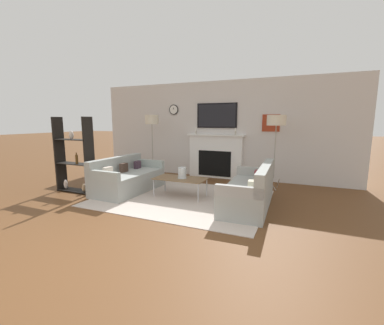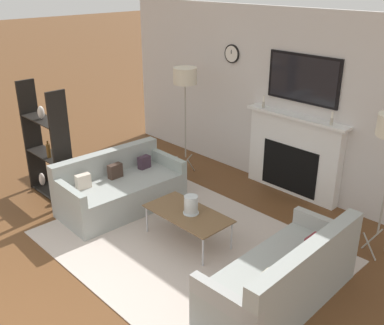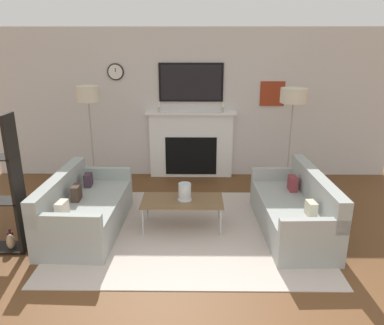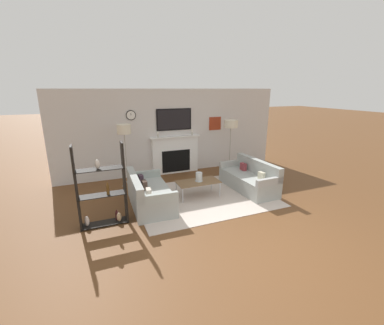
% 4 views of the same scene
% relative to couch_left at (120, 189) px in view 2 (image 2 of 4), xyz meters
% --- Properties ---
extents(fireplace_wall, '(7.40, 0.28, 2.70)m').
position_rel_couch_left_xyz_m(fireplace_wall, '(1.41, 2.28, 0.94)').
color(fireplace_wall, silver).
rests_on(fireplace_wall, ground_plane).
extents(area_rug, '(3.43, 2.64, 0.01)m').
position_rel_couch_left_xyz_m(area_rug, '(1.41, -0.00, -0.28)').
color(area_rug, '#C1B2A7').
rests_on(area_rug, ground_plane).
extents(couch_left, '(0.92, 1.75, 0.78)m').
position_rel_couch_left_xyz_m(couch_left, '(0.00, 0.00, 0.00)').
color(couch_left, '#9BA09C').
rests_on(couch_left, ground_plane).
extents(couch_right, '(0.83, 1.85, 0.81)m').
position_rel_couch_left_xyz_m(couch_right, '(2.82, 0.00, 0.01)').
color(couch_right, '#9BA09C').
rests_on(couch_right, ground_plane).
extents(coffee_table, '(1.10, 0.57, 0.40)m').
position_rel_couch_left_xyz_m(coffee_table, '(1.32, 0.09, 0.09)').
color(coffee_table, brown).
rests_on(coffee_table, ground_plane).
extents(hurricane_candle, '(0.20, 0.20, 0.23)m').
position_rel_couch_left_xyz_m(hurricane_candle, '(1.35, 0.12, 0.22)').
color(hurricane_candle, silver).
rests_on(hurricane_candle, coffee_table).
extents(floor_lamp_left, '(0.37, 0.37, 1.78)m').
position_rel_couch_left_xyz_m(floor_lamp_left, '(-0.26, 1.53, 1.33)').
color(floor_lamp_left, '#9E998E').
rests_on(floor_lamp_left, ground_plane).
extents(shelf_unit, '(0.94, 0.28, 1.70)m').
position_rel_couch_left_xyz_m(shelf_unit, '(-1.04, -0.52, 0.47)').
color(shelf_unit, black).
rests_on(shelf_unit, ground_plane).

